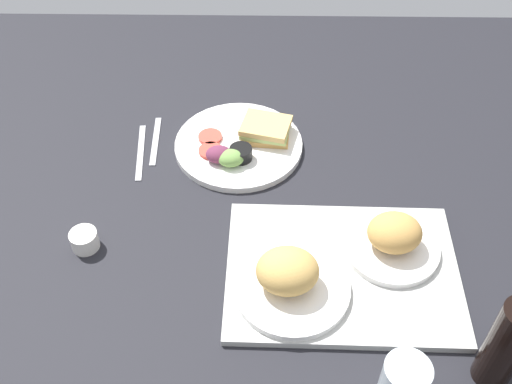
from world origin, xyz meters
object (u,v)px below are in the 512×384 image
Objects in this scene: bread_plate_near at (393,239)px; plate_with_salad at (241,144)px; fork at (155,141)px; knife at (141,152)px; espresso_cup at (84,240)px; bread_plate_far at (289,278)px; soda_bottle at (506,345)px; serving_tray at (342,272)px.

bread_plate_near reaches higher than plate_with_salad.
bread_plate_near is at bearing 54.88° from fork.
espresso_cup is at bearing -18.90° from knife.
bread_plate_far is 0.73× the size of plate_with_salad.
plate_with_salad is 1.58× the size of knife.
espresso_cup is at bearing -19.75° from soda_bottle.
fork is 0.89× the size of knife.
soda_bottle is at bearing 128.07° from plate_with_salad.
bread_plate_near is at bearing 179.04° from espresso_cup.
fork is (51.45, -33.25, -4.59)cm from bread_plate_near.
serving_tray is 51.82cm from espresso_cup.
serving_tray is 2.65× the size of fork.
knife is (54.45, -29.25, -4.59)cm from bread_plate_near.
espresso_cup is at bearing 44.23° from plate_with_salad.
serving_tray is 8.04× the size of espresso_cup.
serving_tray is 2.05× the size of bread_plate_far.
fork is 5.00cm from knife.
fork and knife have the same top height.
bread_plate_near reaches higher than espresso_cup.
fork is at bearing -42.27° from soda_bottle.
soda_bottle reaches higher than espresso_cup.
serving_tray is at bearing 120.08° from plate_with_salad.
serving_tray is 2.37× the size of knife.
serving_tray is 2.37× the size of bread_plate_near.
knife is at bearing -49.06° from bread_plate_far.
serving_tray is at bearing 44.99° from fork.
bread_plate_far is 1.29× the size of fork.
plate_with_salad is 20.84cm from fork.
espresso_cup is (61.43, -1.03, -2.84)cm from bread_plate_near.
soda_bottle is at bearing 117.78° from bread_plate_near.
knife is at bearing -37.68° from serving_tray.
serving_tray is at bearing 27.02° from bread_plate_near.
fork is at bearing -6.65° from plate_with_salad.
espresso_cup is at bearing -6.79° from serving_tray.
bread_plate_near is 1.12× the size of fork.
bread_plate_far reaches higher than bread_plate_near.
bread_plate_far is at bearing 25.55° from bread_plate_near.
bread_plate_near is 3.40× the size of espresso_cup.
soda_bottle is 3.51× the size of espresso_cup.
fork is (41.47, -38.35, -0.55)cm from serving_tray.
bread_plate_near is at bearing 56.74° from knife.
bread_plate_far is at bearing 104.14° from plate_with_salad.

